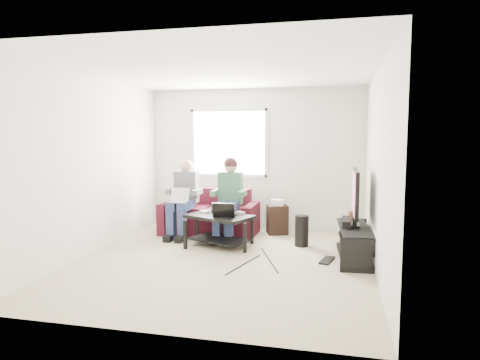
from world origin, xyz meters
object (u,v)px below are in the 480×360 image
object	(u,v)px
tv	(355,194)
subwoofer	(302,231)
sofa	(210,217)
tv_stand	(355,244)
end_table	(277,218)
coffee_table	(219,223)

from	to	relation	value
tv	subwoofer	bearing A→B (deg)	151.69
sofa	tv_stand	world-z (taller)	sofa
tv_stand	tv	xyz separation A→B (m)	(-0.00, 0.10, 0.71)
sofa	end_table	distance (m)	1.19
coffee_table	end_table	bearing A→B (deg)	54.38
sofa	coffee_table	distance (m)	0.94
subwoofer	end_table	xyz separation A→B (m)	(-0.50, 0.77, 0.03)
coffee_table	end_table	distance (m)	1.32
subwoofer	end_table	world-z (taller)	end_table
sofa	tv_stand	xyz separation A→B (m)	(2.45, -1.07, -0.09)
sofa	end_table	bearing A→B (deg)	10.64
tv	end_table	bearing A→B (deg)	137.09
end_table	sofa	bearing A→B (deg)	-169.36
tv_stand	end_table	size ratio (longest dim) A/B	2.26
tv_stand	end_table	distance (m)	1.82
tv_stand	tv	distance (m)	0.71
sofa	coffee_table	xyz separation A→B (m)	(0.40, -0.85, 0.07)
coffee_table	end_table	size ratio (longest dim) A/B	1.88
tv_stand	end_table	xyz separation A→B (m)	(-1.28, 1.29, 0.07)
coffee_table	tv	distance (m)	2.12
sofa	subwoofer	xyz separation A→B (m)	(1.67, -0.55, -0.05)
subwoofer	end_table	size ratio (longest dim) A/B	0.80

